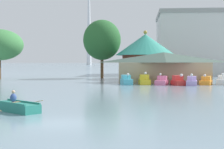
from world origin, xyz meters
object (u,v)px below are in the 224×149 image
object	(u,v)px
pedal_boat_yellow	(144,81)
background_building_block	(206,44)
distant_broadcast_tower	(89,6)
pedal_boat_red	(178,81)
boathouse	(164,67)
pedal_boat_cyan	(126,81)
rowboat_with_rower	(16,107)
pedal_boat_white	(223,81)
green_roof_pavilion	(145,54)
pedal_boat_pink	(162,81)
pedal_boat_orange	(206,81)
shoreline_tree_mid	(102,40)
pedal_boat_lavender	(192,82)

from	to	relation	value
pedal_boat_yellow	background_building_block	world-z (taller)	background_building_block
pedal_boat_yellow	distant_broadcast_tower	bearing A→B (deg)	-175.76
pedal_boat_red	boathouse	size ratio (longest dim) A/B	0.20
pedal_boat_cyan	boathouse	world-z (taller)	boathouse
pedal_boat_red	distant_broadcast_tower	world-z (taller)	distant_broadcast_tower
rowboat_with_rower	pedal_boat_white	size ratio (longest dim) A/B	1.35
distant_broadcast_tower	pedal_boat_yellow	bearing A→B (deg)	-80.44
pedal_boat_red	boathouse	xyz separation A→B (m)	(-1.61, 5.93, 1.91)
green_roof_pavilion	distant_broadcast_tower	distance (m)	353.10
pedal_boat_red	background_building_block	size ratio (longest dim) A/B	0.12
pedal_boat_pink	boathouse	bearing A→B (deg)	-172.40
rowboat_with_rower	pedal_boat_red	distance (m)	29.67
pedal_boat_white	distant_broadcast_tower	bearing A→B (deg)	-151.82
pedal_boat_orange	green_roof_pavilion	world-z (taller)	green_roof_pavilion
pedal_boat_pink	background_building_block	world-z (taller)	background_building_block
pedal_boat_pink	background_building_block	xyz separation A→B (m)	(13.81, 42.27, 7.26)
green_roof_pavilion	shoreline_tree_mid	world-z (taller)	shoreline_tree_mid
pedal_boat_lavender	boathouse	world-z (taller)	boathouse
pedal_boat_cyan	pedal_boat_lavender	xyz separation A→B (m)	(8.85, -0.72, -0.06)
background_building_block	pedal_boat_red	bearing A→B (deg)	-105.16
pedal_boat_lavender	shoreline_tree_mid	size ratio (longest dim) A/B	0.28
pedal_boat_yellow	pedal_boat_white	bearing A→B (deg)	87.04
pedal_boat_yellow	shoreline_tree_mid	bearing A→B (deg)	-161.73
pedal_boat_yellow	green_roof_pavilion	bearing A→B (deg)	173.44
green_roof_pavilion	background_building_block	distance (m)	30.65
rowboat_with_rower	distant_broadcast_tower	xyz separation A→B (m)	(-51.71, 385.36, 68.85)
pedal_boat_red	boathouse	distance (m)	6.43
pedal_boat_red	shoreline_tree_mid	world-z (taller)	shoreline_tree_mid
pedal_boat_lavender	boathouse	distance (m)	7.42
pedal_boat_yellow	green_roof_pavilion	size ratio (longest dim) A/B	0.28
pedal_boat_pink	distant_broadcast_tower	distance (m)	369.95
pedal_boat_orange	green_roof_pavilion	distance (m)	18.18
pedal_boat_white	green_roof_pavilion	distance (m)	19.13
pedal_boat_cyan	pedal_boat_red	world-z (taller)	pedal_boat_cyan
boathouse	background_building_block	xyz separation A→B (m)	(13.24, 37.00, 5.31)
pedal_boat_lavender	pedal_boat_white	distance (m)	4.94
pedal_boat_lavender	shoreline_tree_mid	bearing A→B (deg)	-134.73
boathouse	shoreline_tree_mid	xyz separation A→B (m)	(-10.98, 13.39, 4.98)
pedal_boat_red	pedal_boat_lavender	distance (m)	1.78
pedal_boat_yellow	background_building_block	size ratio (longest dim) A/B	0.12
rowboat_with_rower	background_building_block	distance (m)	74.19
pedal_boat_red	pedal_boat_cyan	bearing A→B (deg)	-106.32
boathouse	background_building_block	distance (m)	39.65
rowboat_with_rower	shoreline_tree_mid	bearing A→B (deg)	127.12
rowboat_with_rower	pedal_boat_white	distance (m)	34.16
green_roof_pavilion	pedal_boat_yellow	bearing A→B (deg)	-91.24
pedal_boat_red	pedal_boat_lavender	world-z (taller)	pedal_boat_lavender
pedal_boat_white	distant_broadcast_tower	world-z (taller)	distant_broadcast_tower
pedal_boat_orange	distant_broadcast_tower	xyz separation A→B (m)	(-68.75, 357.51, 68.70)
pedal_boat_cyan	shoreline_tree_mid	bearing A→B (deg)	-177.95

